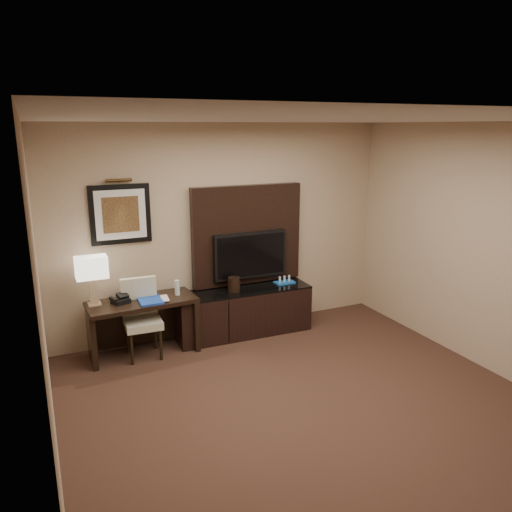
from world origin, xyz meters
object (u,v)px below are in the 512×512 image
desk_chair (143,322)px  desk_phone (121,299)px  credenza (243,312)px  ice_bucket (234,284)px  minibar_tray (284,280)px  desk (143,327)px  table_lamp (93,282)px  water_bottle (177,288)px  tv (250,255)px

desk_chair → desk_phone: 0.37m
credenza → ice_bucket: size_ratio=9.78×
minibar_tray → desk_chair: bearing=-175.3°
desk → ice_bucket: size_ratio=6.93×
ice_bucket → minibar_tray: ice_bucket is taller
desk_chair → table_lamp: size_ratio=1.58×
water_bottle → ice_bucket: bearing=1.7°
tv → ice_bucket: tv is taller
tv → minibar_tray: bearing=-15.0°
table_lamp → ice_bucket: 1.72m
tv → water_bottle: tv is taller
tv → desk_chair: 1.63m
desk → water_bottle: water_bottle is taller
table_lamp → desk_phone: (0.28, -0.06, -0.23)m
desk → desk_phone: (-0.24, 0.01, 0.38)m
tv → ice_bucket: (-0.29, -0.15, -0.32)m
desk → credenza: size_ratio=0.71×
ice_bucket → minibar_tray: (0.74, 0.03, -0.04)m
table_lamp → minibar_tray: 2.47m
tv → table_lamp: 2.00m
table_lamp → minibar_tray: size_ratio=2.08×
table_lamp → desk: bearing=-8.1°
credenza → tv: (0.16, 0.14, 0.72)m
desk_phone → minibar_tray: bearing=-17.8°
water_bottle → desk: bearing=-178.0°
desk_chair → table_lamp: table_lamp is taller
credenza → ice_bucket: 0.42m
desk_phone → minibar_tray: (2.16, 0.06, -0.06)m
desk → tv: 1.64m
table_lamp → desk_chair: bearing=-18.3°
tv → minibar_tray: 0.59m
ice_bucket → desk: bearing=-178.2°
desk → tv: bearing=3.9°
desk → ice_bucket: (1.18, 0.04, 0.36)m
credenza → minibar_tray: minibar_tray is taller
desk_phone → minibar_tray: size_ratio=0.68×
tv → water_bottle: (-1.04, -0.17, -0.26)m
desk_chair → credenza: bearing=8.5°
desk → desk_phone: 0.45m
tv → desk_chair: tv is taller
desk → desk_chair: size_ratio=1.44×
tv → desk: bearing=-172.7°
tv → desk_chair: size_ratio=1.15×
tv → desk_phone: bearing=-174.1°
desk_phone → ice_bucket: (1.42, 0.02, -0.02)m
desk → desk_chair: 0.14m
desk_chair → desk: bearing=78.6°
desk_phone → water_bottle: (0.68, 0.00, 0.05)m
credenza → water_bottle: (-0.88, -0.03, 0.46)m
ice_bucket → water_bottle: bearing=-178.3°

